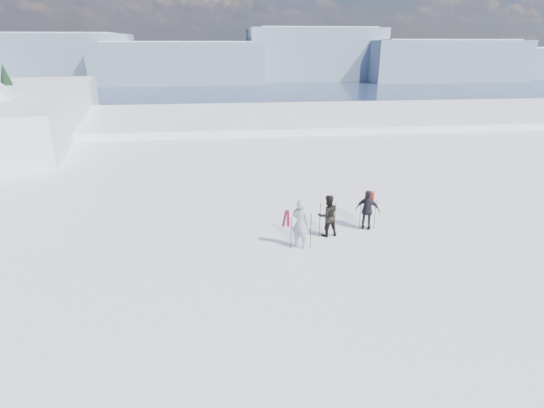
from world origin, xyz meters
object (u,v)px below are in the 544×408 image
Objects in this scene: skier_grey at (301,223)px; skier_dark at (328,216)px; skis_loose at (287,218)px; skier_pack at (368,210)px.

skier_dark is (1.16, 0.80, -0.09)m from skier_grey.
skier_dark reaches higher than skis_loose.
skier_pack is at bearing -26.22° from skis_loose.
skier_pack is 3.30m from skis_loose.
skier_dark is at bearing 40.19° from skier_pack.
skier_grey is at bearing 25.36° from skier_dark.
skier_dark is 2.32m from skis_loose.
skier_dark is 0.94× the size of skis_loose.
skier_dark is at bearing -55.74° from skis_loose.
skier_grey is 1.11× the size of skier_dark.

